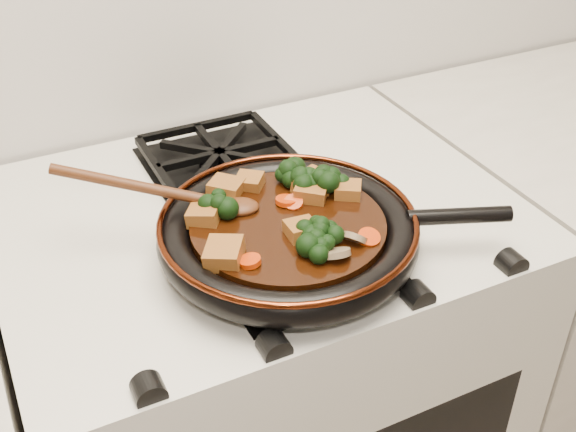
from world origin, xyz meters
name	(u,v)px	position (x,y,z in m)	size (l,w,h in m)	color
stove	(261,409)	(0.00, 1.69, 0.45)	(0.76, 0.60, 0.90)	beige
burner_grate_front	(297,252)	(0.00, 1.55, 0.91)	(0.23, 0.23, 0.03)	black
burner_grate_back	(220,158)	(0.00, 1.83, 0.91)	(0.23, 0.23, 0.03)	black
skillet	(290,232)	(-0.01, 1.56, 0.94)	(0.46, 0.35, 0.05)	black
braising_sauce	(288,229)	(-0.01, 1.56, 0.95)	(0.26, 0.26, 0.02)	black
tofu_cube_0	(301,230)	(-0.01, 1.53, 0.97)	(0.04, 0.04, 0.02)	brown
tofu_cube_1	(226,189)	(-0.06, 1.66, 0.97)	(0.04, 0.04, 0.02)	brown
tofu_cube_2	(314,178)	(0.07, 1.63, 0.97)	(0.03, 0.04, 0.02)	brown
tofu_cube_3	(310,189)	(0.05, 1.61, 0.97)	(0.04, 0.04, 0.02)	brown
tofu_cube_4	(250,182)	(-0.02, 1.66, 0.97)	(0.04, 0.03, 0.02)	brown
tofu_cube_5	(311,192)	(0.05, 1.60, 0.97)	(0.04, 0.04, 0.02)	brown
tofu_cube_6	(204,215)	(-0.11, 1.61, 0.97)	(0.04, 0.04, 0.02)	brown
tofu_cube_7	(348,190)	(0.10, 1.58, 0.97)	(0.04, 0.04, 0.02)	brown
tofu_cube_8	(224,253)	(-0.11, 1.52, 0.97)	(0.04, 0.05, 0.02)	brown
broccoli_floret_0	(322,236)	(0.01, 1.50, 0.97)	(0.06, 0.06, 0.05)	black
broccoli_floret_1	(312,231)	(0.00, 1.52, 0.97)	(0.05, 0.05, 0.05)	black
broccoli_floret_2	(291,175)	(0.04, 1.65, 0.97)	(0.06, 0.06, 0.06)	black
broccoli_floret_3	(330,182)	(0.08, 1.61, 0.97)	(0.06, 0.06, 0.05)	black
broccoli_floret_4	(219,206)	(-0.08, 1.62, 0.97)	(0.06, 0.06, 0.05)	black
broccoli_floret_5	(317,248)	(-0.01, 1.48, 0.97)	(0.06, 0.06, 0.05)	black
broccoli_floret_6	(323,183)	(0.07, 1.61, 0.97)	(0.06, 0.06, 0.06)	black
broccoli_floret_7	(308,183)	(0.05, 1.62, 0.97)	(0.06, 0.06, 0.05)	black
carrot_coin_0	(300,224)	(0.00, 1.54, 0.96)	(0.03, 0.03, 0.01)	#BA2E05
carrot_coin_1	(286,201)	(0.01, 1.60, 0.96)	(0.03, 0.03, 0.01)	#BA2E05
carrot_coin_2	(250,261)	(-0.09, 1.50, 0.96)	(0.03, 0.03, 0.01)	#BA2E05
carrot_coin_3	(293,203)	(0.02, 1.59, 0.96)	(0.03, 0.03, 0.01)	#BA2E05
carrot_coin_4	(369,238)	(0.07, 1.48, 0.96)	(0.03, 0.03, 0.01)	#BA2E05
mushroom_slice_0	(303,181)	(0.05, 1.63, 0.97)	(0.03, 0.03, 0.01)	#796346
mushroom_slice_1	(355,238)	(0.05, 1.48, 0.97)	(0.03, 0.03, 0.01)	#796346
mushroom_slice_2	(336,253)	(0.01, 1.47, 0.97)	(0.04, 0.04, 0.01)	#796346
wooden_spoon	(185,196)	(-0.12, 1.65, 0.98)	(0.15, 0.10, 0.25)	#47220F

